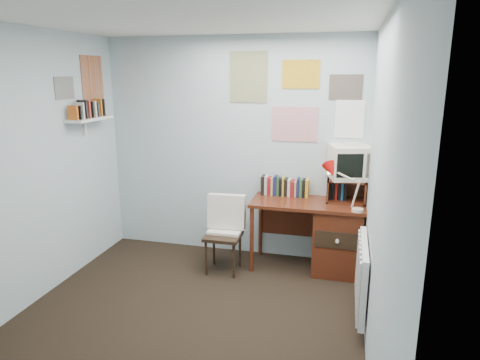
% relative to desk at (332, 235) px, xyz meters
% --- Properties ---
extents(ground, '(3.50, 3.50, 0.00)m').
position_rel_desk_xyz_m(ground, '(-1.17, -1.48, -0.41)').
color(ground, black).
rests_on(ground, ground).
extents(back_wall, '(3.00, 0.02, 2.50)m').
position_rel_desk_xyz_m(back_wall, '(-1.17, 0.27, 0.84)').
color(back_wall, '#ABBBC4').
rests_on(back_wall, ground).
extents(left_wall, '(0.02, 3.50, 2.50)m').
position_rel_desk_xyz_m(left_wall, '(-2.67, -1.48, 0.84)').
color(left_wall, '#ABBBC4').
rests_on(left_wall, ground).
extents(right_wall, '(0.02, 3.50, 2.50)m').
position_rel_desk_xyz_m(right_wall, '(0.33, -1.48, 0.84)').
color(right_wall, '#ABBBC4').
rests_on(right_wall, ground).
extents(ceiling, '(3.00, 3.50, 0.02)m').
position_rel_desk_xyz_m(ceiling, '(-1.17, -1.48, 2.09)').
color(ceiling, white).
rests_on(ceiling, back_wall).
extents(desk, '(1.20, 0.55, 0.76)m').
position_rel_desk_xyz_m(desk, '(0.00, 0.00, 0.00)').
color(desk, '#512112').
rests_on(desk, ground).
extents(desk_chair, '(0.41, 0.39, 0.80)m').
position_rel_desk_xyz_m(desk_chair, '(-1.13, -0.30, -0.01)').
color(desk_chair, black).
rests_on(desk_chair, ground).
extents(desk_lamp, '(0.30, 0.27, 0.41)m').
position_rel_desk_xyz_m(desk_lamp, '(0.24, -0.22, 0.56)').
color(desk_lamp, '#BA0E0C').
rests_on(desk_lamp, desk).
extents(tv_riser, '(0.40, 0.30, 0.25)m').
position_rel_desk_xyz_m(tv_riser, '(0.12, 0.11, 0.48)').
color(tv_riser, '#512112').
rests_on(tv_riser, desk).
extents(crt_tv, '(0.49, 0.46, 0.38)m').
position_rel_desk_xyz_m(crt_tv, '(0.14, 0.13, 0.80)').
color(crt_tv, beige).
rests_on(crt_tv, tv_riser).
extents(book_row, '(0.60, 0.14, 0.22)m').
position_rel_desk_xyz_m(book_row, '(-0.51, 0.18, 0.46)').
color(book_row, '#512112').
rests_on(book_row, desk).
extents(radiator, '(0.09, 0.80, 0.60)m').
position_rel_desk_xyz_m(radiator, '(0.29, -0.93, 0.01)').
color(radiator, white).
rests_on(radiator, right_wall).
extents(wall_shelf, '(0.20, 0.62, 0.24)m').
position_rel_desk_xyz_m(wall_shelf, '(-2.57, -0.38, 1.21)').
color(wall_shelf, white).
rests_on(wall_shelf, left_wall).
extents(posters_back, '(1.20, 0.01, 0.90)m').
position_rel_desk_xyz_m(posters_back, '(-0.47, 0.26, 1.44)').
color(posters_back, white).
rests_on(posters_back, back_wall).
extents(posters_left, '(0.01, 0.70, 0.60)m').
position_rel_desk_xyz_m(posters_left, '(-2.67, -0.38, 1.59)').
color(posters_left, white).
rests_on(posters_left, left_wall).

